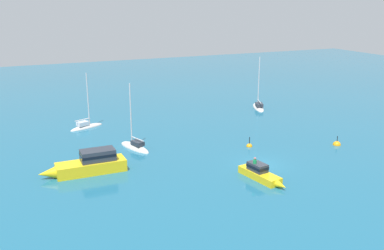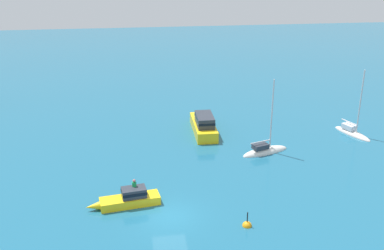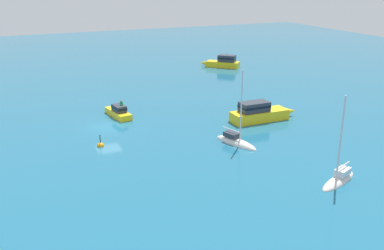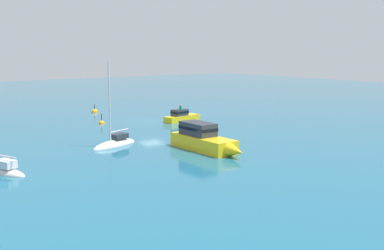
# 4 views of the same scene
# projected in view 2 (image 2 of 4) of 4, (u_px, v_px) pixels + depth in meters

# --- Properties ---
(ground_plane) EXTENTS (160.00, 160.00, 0.00)m
(ground_plane) POSITION_uv_depth(u_px,v_px,m) (169.00, 216.00, 33.38)
(ground_plane) COLOR #1E607F
(yacht) EXTENTS (4.92, 2.68, 7.55)m
(yacht) POSITION_uv_depth(u_px,v_px,m) (265.00, 151.00, 43.46)
(yacht) COLOR silver
(yacht) RESTS_ON ground
(motor_cruiser) EXTENTS (2.09, 7.83, 2.14)m
(motor_cruiser) POSITION_uv_depth(u_px,v_px,m) (203.00, 124.00, 47.96)
(motor_cruiser) COLOR yellow
(motor_cruiser) RESTS_ON ground
(sloop) EXTENTS (2.79, 4.65, 7.24)m
(sloop) POSITION_uv_depth(u_px,v_px,m) (352.00, 132.00, 47.64)
(sloop) COLOR silver
(sloop) RESTS_ON ground
(powerboat) EXTENTS (5.56, 2.04, 1.96)m
(powerboat) POSITION_uv_depth(u_px,v_px,m) (129.00, 199.00, 34.63)
(powerboat) COLOR yellow
(powerboat) RESTS_ON ground
(mooring_buoy) EXTENTS (0.67, 0.67, 1.42)m
(mooring_buoy) POSITION_uv_depth(u_px,v_px,m) (247.00, 226.00, 32.27)
(mooring_buoy) COLOR orange
(mooring_buoy) RESTS_ON ground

